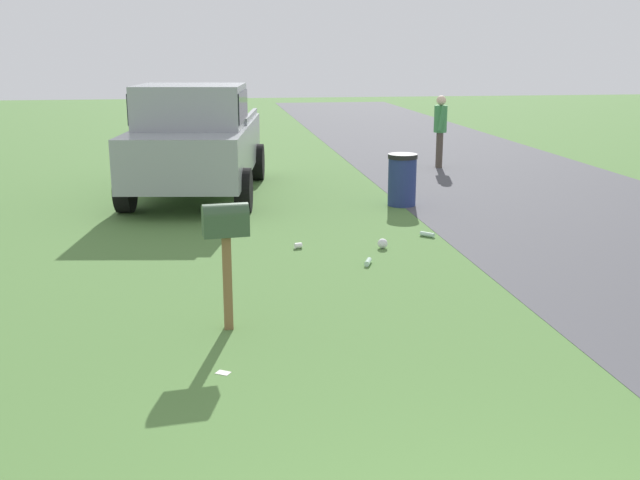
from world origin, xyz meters
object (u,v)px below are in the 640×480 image
(mailbox, at_px, (226,231))
(pedestrian, at_px, (440,126))
(pickup_truck, at_px, (196,138))
(trash_bin, at_px, (402,180))

(mailbox, height_order, pedestrian, pedestrian)
(pedestrian, bearing_deg, pickup_truck, 35.70)
(pickup_truck, height_order, trash_bin, pickup_truck)
(pickup_truck, bearing_deg, pedestrian, 123.82)
(pickup_truck, bearing_deg, trash_bin, 76.42)
(mailbox, relative_size, pedestrian, 0.77)
(trash_bin, xyz_separation_m, pedestrian, (4.12, -1.95, 0.50))
(trash_bin, bearing_deg, pickup_truck, 68.57)
(pickup_truck, height_order, pedestrian, pickup_truck)
(trash_bin, height_order, pedestrian, pedestrian)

